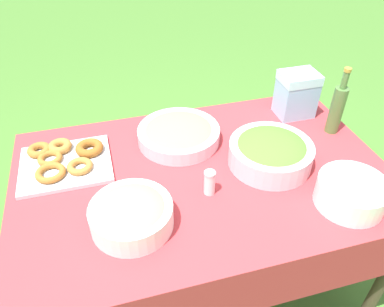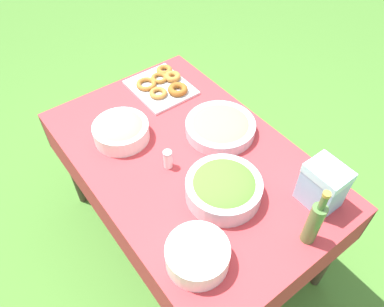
{
  "view_description": "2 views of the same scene",
  "coord_description": "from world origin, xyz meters",
  "px_view_note": "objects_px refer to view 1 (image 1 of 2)",
  "views": [
    {
      "loc": [
        0.33,
        1.04,
        1.72
      ],
      "look_at": [
        0.04,
        -0.03,
        0.84
      ],
      "focal_mm": 35.0,
      "sensor_mm": 36.0,
      "label": 1
    },
    {
      "loc": [
        -0.95,
        0.7,
        2.09
      ],
      "look_at": [
        -0.07,
        0.03,
        0.86
      ],
      "focal_mm": 35.0,
      "sensor_mm": 36.0,
      "label": 2
    }
  ],
  "objects_px": {
    "olive_oil_bottle": "(337,108)",
    "salad_bowl": "(271,152)",
    "pasta_bowl": "(131,214)",
    "plate_stack": "(351,193)",
    "donut_platter": "(65,160)",
    "bread_bowl": "(179,133)",
    "cooler_box": "(296,94)"
  },
  "relations": [
    {
      "from": "salad_bowl",
      "to": "bread_bowl",
      "type": "height_order",
      "value": "salad_bowl"
    },
    {
      "from": "plate_stack",
      "to": "olive_oil_bottle",
      "type": "relative_size",
      "value": 0.8
    },
    {
      "from": "pasta_bowl",
      "to": "donut_platter",
      "type": "xyz_separation_m",
      "value": [
        0.21,
        -0.38,
        -0.03
      ]
    },
    {
      "from": "pasta_bowl",
      "to": "salad_bowl",
      "type": "bearing_deg",
      "value": -163.25
    },
    {
      "from": "olive_oil_bottle",
      "to": "salad_bowl",
      "type": "bearing_deg",
      "value": 20.07
    },
    {
      "from": "donut_platter",
      "to": "olive_oil_bottle",
      "type": "relative_size",
      "value": 1.15
    },
    {
      "from": "bread_bowl",
      "to": "plate_stack",
      "type": "bearing_deg",
      "value": 133.14
    },
    {
      "from": "donut_platter",
      "to": "cooler_box",
      "type": "relative_size",
      "value": 1.66
    },
    {
      "from": "pasta_bowl",
      "to": "plate_stack",
      "type": "bearing_deg",
      "value": 172.08
    },
    {
      "from": "plate_stack",
      "to": "donut_platter",
      "type": "bearing_deg",
      "value": -26.96
    },
    {
      "from": "donut_platter",
      "to": "bread_bowl",
      "type": "relative_size",
      "value": 1.0
    },
    {
      "from": "salad_bowl",
      "to": "plate_stack",
      "type": "xyz_separation_m",
      "value": [
        -0.18,
        0.28,
        -0.01
      ]
    },
    {
      "from": "donut_platter",
      "to": "plate_stack",
      "type": "relative_size",
      "value": 1.44
    },
    {
      "from": "salad_bowl",
      "to": "cooler_box",
      "type": "height_order",
      "value": "cooler_box"
    },
    {
      "from": "pasta_bowl",
      "to": "donut_platter",
      "type": "bearing_deg",
      "value": -61.21
    },
    {
      "from": "bread_bowl",
      "to": "cooler_box",
      "type": "height_order",
      "value": "cooler_box"
    },
    {
      "from": "olive_oil_bottle",
      "to": "cooler_box",
      "type": "bearing_deg",
      "value": -60.53
    },
    {
      "from": "salad_bowl",
      "to": "olive_oil_bottle",
      "type": "distance_m",
      "value": 0.39
    },
    {
      "from": "cooler_box",
      "to": "bread_bowl",
      "type": "bearing_deg",
      "value": 6.23
    },
    {
      "from": "cooler_box",
      "to": "plate_stack",
      "type": "bearing_deg",
      "value": 81.49
    },
    {
      "from": "plate_stack",
      "to": "pasta_bowl",
      "type": "bearing_deg",
      "value": -7.92
    },
    {
      "from": "donut_platter",
      "to": "bread_bowl",
      "type": "height_order",
      "value": "bread_bowl"
    },
    {
      "from": "salad_bowl",
      "to": "donut_platter",
      "type": "distance_m",
      "value": 0.81
    },
    {
      "from": "olive_oil_bottle",
      "to": "bread_bowl",
      "type": "distance_m",
      "value": 0.69
    },
    {
      "from": "salad_bowl",
      "to": "pasta_bowl",
      "type": "bearing_deg",
      "value": 16.75
    },
    {
      "from": "donut_platter",
      "to": "bread_bowl",
      "type": "xyz_separation_m",
      "value": [
        -0.47,
        -0.03,
        0.02
      ]
    },
    {
      "from": "bread_bowl",
      "to": "olive_oil_bottle",
      "type": "bearing_deg",
      "value": 170.62
    },
    {
      "from": "bread_bowl",
      "to": "cooler_box",
      "type": "bearing_deg",
      "value": -173.77
    },
    {
      "from": "pasta_bowl",
      "to": "olive_oil_bottle",
      "type": "bearing_deg",
      "value": -161.95
    },
    {
      "from": "plate_stack",
      "to": "cooler_box",
      "type": "height_order",
      "value": "cooler_box"
    },
    {
      "from": "olive_oil_bottle",
      "to": "cooler_box",
      "type": "xyz_separation_m",
      "value": [
        0.1,
        -0.17,
        -0.01
      ]
    },
    {
      "from": "pasta_bowl",
      "to": "cooler_box",
      "type": "xyz_separation_m",
      "value": [
        -0.84,
        -0.48,
        0.05
      ]
    }
  ]
}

